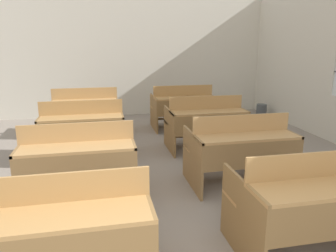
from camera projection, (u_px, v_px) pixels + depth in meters
wall_back at (116, 56)px, 7.61m from camera, size 7.20×0.06×2.80m
bench_front_left at (63, 231)px, 2.24m from camera, size 1.21×0.80×0.88m
bench_front_right at (312, 201)px, 2.65m from camera, size 1.21×0.80×0.88m
bench_second_left at (79, 160)px, 3.58m from camera, size 1.21×0.80×0.88m
bench_second_right at (240, 149)px, 3.97m from camera, size 1.21×0.80×0.88m
bench_third_left at (83, 128)px, 4.92m from camera, size 1.21×0.80×0.88m
bench_third_right at (206, 122)px, 5.31m from camera, size 1.21×0.80×0.88m
bench_back_left at (86, 110)px, 6.25m from camera, size 1.21×0.80×0.88m
bench_back_right at (183, 106)px, 6.61m from camera, size 1.21×0.80×0.88m
wastepaper_bin at (261, 111)px, 7.69m from camera, size 0.24×0.24×0.30m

